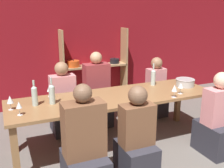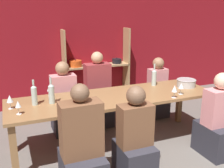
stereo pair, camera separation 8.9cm
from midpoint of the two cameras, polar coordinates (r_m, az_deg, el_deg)
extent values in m
cube|color=maroon|center=(5.49, -7.63, 9.67)|extent=(8.80, 0.06, 2.70)
cube|color=tan|center=(5.32, -9.81, 3.18)|extent=(0.04, 0.30, 1.56)
cube|color=tan|center=(5.76, 3.59, 4.33)|extent=(0.04, 0.30, 1.56)
cube|color=tan|center=(5.71, -2.75, -3.70)|extent=(1.37, 0.30, 0.04)
cylinder|color=red|center=(5.69, -2.76, -3.01)|extent=(0.23, 0.23, 0.11)
sphere|color=black|center=(5.67, -2.76, -2.38)|extent=(0.02, 0.02, 0.02)
cylinder|color=#338447|center=(5.85, 1.46, -2.45)|extent=(0.18, 0.18, 0.11)
sphere|color=black|center=(5.82, 1.46, -1.80)|extent=(0.02, 0.02, 0.02)
cube|color=tan|center=(5.50, -2.85, 3.99)|extent=(1.37, 0.30, 0.04)
cylinder|color=#E0561E|center=(5.36, -7.48, 4.43)|extent=(0.25, 0.25, 0.13)
sphere|color=black|center=(5.34, -7.51, 5.22)|extent=(0.02, 0.02, 0.02)
cylinder|color=red|center=(5.48, -2.87, 4.88)|extent=(0.20, 0.20, 0.14)
sphere|color=black|center=(5.47, -2.88, 5.73)|extent=(0.02, 0.02, 0.02)
cylinder|color=black|center=(5.65, 1.51, 5.03)|extent=(0.20, 0.20, 0.10)
sphere|color=black|center=(5.64, 1.52, 5.67)|extent=(0.02, 0.02, 0.02)
cube|color=olive|center=(3.68, 1.28, -2.94)|extent=(2.93, 0.88, 0.04)
cube|color=olive|center=(3.24, -19.76, -14.05)|extent=(0.08, 0.08, 0.72)
cube|color=olive|center=(4.27, 20.72, -6.78)|extent=(0.08, 0.08, 0.72)
cube|color=olive|center=(3.89, -20.34, -8.96)|extent=(0.08, 0.08, 0.72)
cube|color=olive|center=(4.78, 14.93, -3.86)|extent=(0.08, 0.08, 0.72)
cylinder|color=#B7BABC|center=(4.29, 16.42, 0.20)|extent=(0.29, 0.29, 0.11)
torus|color=#B7BABC|center=(4.28, 16.48, 0.89)|extent=(0.30, 0.30, 0.01)
cylinder|color=#B2C6C1|center=(4.23, 9.72, 1.20)|extent=(0.08, 0.08, 0.23)
cone|color=#B2C6C1|center=(4.20, 9.81, 2.93)|extent=(0.08, 0.08, 0.03)
cylinder|color=#B2C6C1|center=(4.18, 9.85, 3.77)|extent=(0.03, 0.03, 0.09)
cylinder|color=#B2C6C1|center=(3.44, -15.85, -2.58)|extent=(0.07, 0.07, 0.23)
cone|color=#B2C6C1|center=(3.40, -16.01, -0.48)|extent=(0.07, 0.07, 0.03)
cylinder|color=#B2C6C1|center=(3.39, -16.07, 0.34)|extent=(0.03, 0.03, 0.07)
cylinder|color=#B2C6C1|center=(3.44, -12.30, -2.30)|extent=(0.08, 0.08, 0.23)
cone|color=#B2C6C1|center=(3.40, -12.43, -0.19)|extent=(0.08, 0.08, 0.03)
cylinder|color=#B2C6C1|center=(3.39, -12.49, 0.79)|extent=(0.03, 0.03, 0.09)
cylinder|color=white|center=(3.90, 15.34, -2.11)|extent=(0.07, 0.07, 0.00)
cylinder|color=white|center=(3.89, 15.39, -1.50)|extent=(0.01, 0.01, 0.08)
cone|color=white|center=(3.86, 15.47, -0.39)|extent=(0.08, 0.08, 0.07)
cylinder|color=white|center=(3.71, 6.01, -2.51)|extent=(0.06, 0.06, 0.00)
cylinder|color=white|center=(3.70, 6.03, -1.99)|extent=(0.01, 0.01, 0.07)
cone|color=white|center=(3.68, 6.06, -0.92)|extent=(0.08, 0.08, 0.08)
cylinder|color=beige|center=(3.69, 6.05, -1.21)|extent=(0.05, 0.05, 0.03)
cylinder|color=white|center=(3.78, -12.62, -2.50)|extent=(0.06, 0.06, 0.00)
cylinder|color=white|center=(3.77, -12.65, -1.97)|extent=(0.01, 0.01, 0.07)
cone|color=white|center=(3.74, -12.73, -0.74)|extent=(0.08, 0.08, 0.10)
cylinder|color=beige|center=(3.75, -12.71, -1.12)|extent=(0.04, 0.04, 0.04)
cylinder|color=white|center=(3.43, -20.48, -5.05)|extent=(0.06, 0.06, 0.00)
cylinder|color=white|center=(3.41, -20.54, -4.37)|extent=(0.01, 0.01, 0.08)
cone|color=white|center=(3.39, -20.68, -3.00)|extent=(0.08, 0.08, 0.09)
cylinder|color=maroon|center=(3.39, -20.65, -3.37)|extent=(0.04, 0.04, 0.04)
cylinder|color=white|center=(3.22, -18.83, -6.20)|extent=(0.06, 0.06, 0.00)
cylinder|color=white|center=(3.21, -18.90, -5.49)|extent=(0.01, 0.01, 0.08)
cone|color=white|center=(3.18, -19.03, -4.15)|extent=(0.07, 0.07, 0.08)
cylinder|color=maroon|center=(3.19, -19.00, -4.47)|extent=(0.04, 0.04, 0.03)
cylinder|color=white|center=(3.72, 14.00, -2.88)|extent=(0.07, 0.07, 0.00)
cylinder|color=white|center=(3.70, 14.05, -2.25)|extent=(0.01, 0.01, 0.08)
cone|color=white|center=(3.68, 14.14, -0.96)|extent=(0.08, 0.08, 0.09)
cylinder|color=maroon|center=(3.69, 14.11, -1.31)|extent=(0.04, 0.04, 0.04)
cube|color=#1E2338|center=(3.23, -5.19, -5.31)|extent=(0.16, 0.10, 0.01)
cube|color=brown|center=(2.74, -5.80, -9.77)|extent=(0.43, 0.24, 0.59)
sphere|color=brown|center=(2.60, -6.03, -1.96)|extent=(0.19, 0.19, 0.19)
cube|color=#2D2D38|center=(5.02, 10.12, -4.39)|extent=(0.34, 0.43, 0.42)
cube|color=pink|center=(4.89, 10.38, 0.54)|extent=(0.34, 0.19, 0.48)
sphere|color=#9E7556|center=(4.81, 10.58, 4.47)|extent=(0.21, 0.21, 0.21)
cube|color=#2D2D38|center=(3.25, 5.68, -16.16)|extent=(0.39, 0.48, 0.41)
cube|color=brown|center=(3.03, 5.92, -8.89)|extent=(0.39, 0.21, 0.49)
sphere|color=brown|center=(2.91, 6.11, -2.51)|extent=(0.22, 0.22, 0.22)
cube|color=#2D2D38|center=(4.36, -9.64, -7.27)|extent=(0.39, 0.49, 0.46)
cube|color=pink|center=(4.20, -9.93, -1.31)|extent=(0.39, 0.22, 0.49)
sphere|color=#9E7556|center=(4.11, -10.16, 3.38)|extent=(0.21, 0.21, 0.21)
cube|color=#2D2D38|center=(3.96, 22.27, -11.01)|extent=(0.41, 0.51, 0.43)
cube|color=pink|center=(3.78, 23.00, -4.67)|extent=(0.41, 0.23, 0.50)
sphere|color=beige|center=(3.68, 23.59, 0.58)|extent=(0.22, 0.22, 0.22)
cube|color=#2D2D38|center=(4.58, -2.53, -5.76)|extent=(0.42, 0.53, 0.48)
cube|color=#99383D|center=(4.41, -2.61, 0.70)|extent=(0.42, 0.23, 0.59)
sphere|color=tan|center=(4.33, -2.68, 5.74)|extent=(0.20, 0.20, 0.20)
camera|label=1|loc=(0.04, -89.32, 0.19)|focal=42.00mm
camera|label=2|loc=(0.04, 90.68, -0.19)|focal=42.00mm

